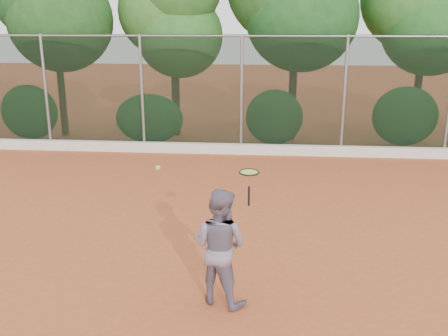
{
  "coord_description": "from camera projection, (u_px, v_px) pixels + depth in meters",
  "views": [
    {
      "loc": [
        0.76,
        -7.77,
        3.83
      ],
      "look_at": [
        0.0,
        1.0,
        1.25
      ],
      "focal_mm": 40.0,
      "sensor_mm": 36.0,
      "label": 1
    }
  ],
  "objects": [
    {
      "name": "ground",
      "position": [
        219.0,
        254.0,
        8.57
      ],
      "size": [
        80.0,
        80.0,
        0.0
      ],
      "primitive_type": "plane",
      "color": "#B2522A",
      "rests_on": "ground"
    },
    {
      "name": "concrete_curb",
      "position": [
        241.0,
        149.0,
        15.05
      ],
      "size": [
        24.0,
        0.2,
        0.3
      ],
      "primitive_type": "cube",
      "color": "silver",
      "rests_on": "ground"
    },
    {
      "name": "tennis_player",
      "position": [
        220.0,
        246.0,
        6.91
      ],
      "size": [
        1.01,
        0.92,
        1.68
      ],
      "primitive_type": "imported",
      "rotation": [
        0.0,
        0.0,
        2.72
      ],
      "color": "slate",
      "rests_on": "ground"
    },
    {
      "name": "chainlink_fence",
      "position": [
        241.0,
        92.0,
        14.74
      ],
      "size": [
        24.09,
        0.09,
        3.5
      ],
      "color": "black",
      "rests_on": "ground"
    },
    {
      "name": "foliage_backdrop",
      "position": [
        229.0,
        4.0,
        15.97
      ],
      "size": [
        23.7,
        3.63,
        7.55
      ],
      "color": "#422919",
      "rests_on": "ground"
    },
    {
      "name": "tennis_racket",
      "position": [
        249.0,
        175.0,
        6.52
      ],
      "size": [
        0.28,
        0.28,
        0.51
      ],
      "color": "black",
      "rests_on": "ground"
    },
    {
      "name": "tennis_ball_in_flight",
      "position": [
        158.0,
        168.0,
        7.06
      ],
      "size": [
        0.07,
        0.07,
        0.07
      ],
      "color": "#C3E433",
      "rests_on": "ground"
    }
  ]
}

